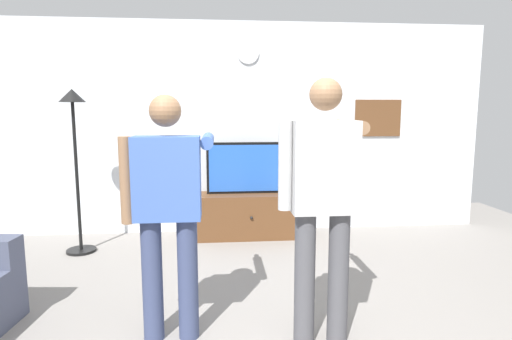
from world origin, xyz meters
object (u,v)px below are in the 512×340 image
object	(u,v)px
tv_stand	(250,215)
wall_clock	(248,53)
floor_lamp	(74,137)
person_standing_nearer_couch	(323,196)
framed_picture	(378,118)
person_standing_nearer_lamp	(168,203)
television	(250,168)

from	to	relation	value
tv_stand	wall_clock	size ratio (longest dim) A/B	4.78
floor_lamp	person_standing_nearer_couch	world-z (taller)	floor_lamp
framed_picture	person_standing_nearer_lamp	size ratio (longest dim) A/B	0.37
television	wall_clock	world-z (taller)	wall_clock
framed_picture	person_standing_nearer_couch	world-z (taller)	person_standing_nearer_couch
tv_stand	floor_lamp	distance (m)	2.23
framed_picture	person_standing_nearer_lamp	xyz separation A→B (m)	(-2.46, -2.61, -0.52)
television	person_standing_nearer_couch	xyz separation A→B (m)	(0.29, -2.50, 0.15)
television	person_standing_nearer_lamp	distance (m)	2.47
television	floor_lamp	size ratio (longest dim) A/B	0.59
television	floor_lamp	world-z (taller)	floor_lamp
person_standing_nearer_lamp	television	bearing A→B (deg)	72.73
floor_lamp	person_standing_nearer_lamp	world-z (taller)	floor_lamp
framed_picture	floor_lamp	distance (m)	3.74
wall_clock	floor_lamp	size ratio (longest dim) A/B	0.15
framed_picture	floor_lamp	world-z (taller)	floor_lamp
television	person_standing_nearer_couch	world-z (taller)	person_standing_nearer_couch
wall_clock	floor_lamp	xyz separation A→B (m)	(-1.95, -0.69, -1.01)
wall_clock	person_standing_nearer_couch	bearing A→B (deg)	-83.89
framed_picture	floor_lamp	size ratio (longest dim) A/B	0.34
tv_stand	wall_clock	world-z (taller)	wall_clock
television	person_standing_nearer_lamp	world-z (taller)	person_standing_nearer_lamp
framed_picture	person_standing_nearer_couch	xyz separation A→B (m)	(-1.43, -2.75, -0.46)
tv_stand	person_standing_nearer_couch	bearing A→B (deg)	-83.17
wall_clock	person_standing_nearer_couch	distance (m)	3.04
wall_clock	person_standing_nearer_lamp	bearing A→B (deg)	-105.73
framed_picture	wall_clock	bearing A→B (deg)	-179.83
television	wall_clock	bearing A→B (deg)	90.00
television	floor_lamp	bearing A→B (deg)	-166.97
television	floor_lamp	distance (m)	2.04
television	wall_clock	size ratio (longest dim) A/B	3.91
tv_stand	television	world-z (taller)	television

